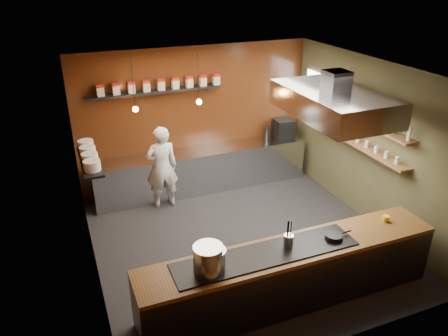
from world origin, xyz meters
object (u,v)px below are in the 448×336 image
extractor_hood (334,103)px  stockpot_small (214,260)px  espresso_machine (283,128)px  chef (162,167)px  stockpot_large (208,259)px

extractor_hood → stockpot_small: extractor_hood is taller
espresso_machine → chef: (-2.93, -0.47, -0.26)m
stockpot_small → espresso_machine: espresso_machine is taller
stockpot_large → espresso_machine: stockpot_large is taller
chef → espresso_machine: bearing=-169.6°
stockpot_large → stockpot_small: stockpot_large is taller
extractor_hood → espresso_machine: size_ratio=4.91×
extractor_hood → stockpot_large: (-2.55, -1.26, -1.38)m
extractor_hood → chef: (-2.27, 2.17, -1.66)m
stockpot_small → espresso_machine: 5.00m
espresso_machine → stockpot_large: bearing=-127.6°
extractor_hood → stockpot_large: bearing=-153.8°
stockpot_small → espresso_machine: size_ratio=0.78×
stockpot_small → chef: 3.44m
stockpot_large → stockpot_small: (0.08, 0.01, -0.04)m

